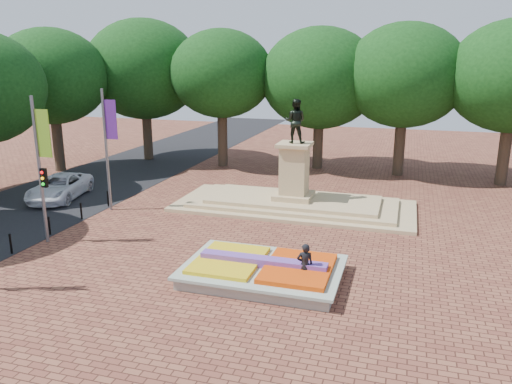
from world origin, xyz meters
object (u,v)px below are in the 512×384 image
Objects in this scene: pedestrian at (305,265)px; monument at (294,193)px; flower_bed at (263,270)px; van at (60,187)px.

monument is at bearing -90.84° from pedestrian.
flower_bed is at bearing -84.13° from monument.
van is at bearing -170.70° from monument.
flower_bed is at bearing -21.39° from pedestrian.
monument reaches higher than pedestrian.
van is (-14.56, -2.39, -0.12)m from monument.
van is 3.09× the size of pedestrian.
monument is at bearing -3.32° from van.
pedestrian is at bearing -5.44° from flower_bed.
monument is 7.94× the size of pedestrian.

